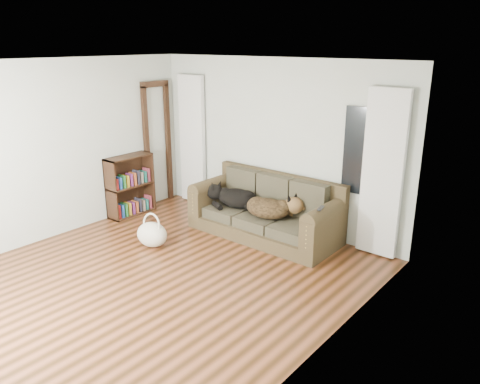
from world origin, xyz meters
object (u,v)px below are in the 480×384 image
Objects in this scene: tote_bag at (152,236)px; bookshelf at (130,186)px; dog_shepherd at (271,208)px; sofa at (264,208)px; dog_black_lab at (234,198)px.

bookshelf is at bearing 153.07° from tote_bag.
sofa is at bearing -23.67° from dog_shepherd.
dog_black_lab is 1.39× the size of tote_bag.
dog_black_lab is at bearing -178.32° from sofa.
dog_shepherd is at bearing 9.33° from bookshelf.
sofa reaches higher than dog_shepherd.
dog_black_lab is 1.86m from bookshelf.
sofa is at bearing 1.53° from dog_black_lab.
bookshelf is at bearing -163.81° from sofa.
sofa is 0.56m from dog_black_lab.
sofa is 2.39m from bookshelf.
dog_shepherd reaches higher than tote_bag.
tote_bag is 1.48m from bookshelf.
sofa is 4.69× the size of tote_bag.
dog_black_lab reaches higher than tote_bag.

